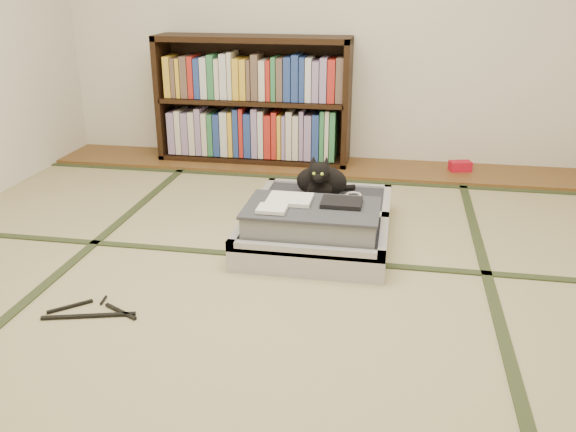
# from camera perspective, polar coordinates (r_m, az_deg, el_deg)

# --- Properties ---
(floor) EXTENTS (4.50, 4.50, 0.00)m
(floor) POSITION_cam_1_polar(r_m,az_deg,el_deg) (2.72, -2.39, -7.50)
(floor) COLOR tan
(floor) RESTS_ON ground
(wood_strip) EXTENTS (4.00, 0.50, 0.02)m
(wood_strip) POSITION_cam_1_polar(r_m,az_deg,el_deg) (4.54, 3.14, 4.69)
(wood_strip) COLOR brown
(wood_strip) RESTS_ON ground
(red_item) EXTENTS (0.17, 0.13, 0.07)m
(red_item) POSITION_cam_1_polar(r_m,az_deg,el_deg) (4.55, 15.81, 4.52)
(red_item) COLOR red
(red_item) RESTS_ON wood_strip
(tatami_borders) EXTENTS (4.00, 4.50, 0.01)m
(tatami_borders) POSITION_cam_1_polar(r_m,az_deg,el_deg) (3.15, -0.42, -3.17)
(tatami_borders) COLOR #2D381E
(tatami_borders) RESTS_ON ground
(bookcase) EXTENTS (1.43, 0.33, 0.92)m
(bookcase) POSITION_cam_1_polar(r_m,az_deg,el_deg) (4.60, -3.25, 10.55)
(bookcase) COLOR black
(bookcase) RESTS_ON wood_strip
(suitcase) EXTENTS (0.75, 1.00, 0.29)m
(suitcase) POSITION_cam_1_polar(r_m,az_deg,el_deg) (3.22, 2.73, -0.66)
(suitcase) COLOR #AEADB2
(suitcase) RESTS_ON floor
(cat) EXTENTS (0.33, 0.33, 0.27)m
(cat) POSITION_cam_1_polar(r_m,az_deg,el_deg) (3.45, 3.13, 3.29)
(cat) COLOR black
(cat) RESTS_ON suitcase
(cable_coil) EXTENTS (0.10, 0.10, 0.02)m
(cable_coil) POSITION_cam_1_polar(r_m,az_deg,el_deg) (3.50, 6.11, 1.90)
(cable_coil) COLOR white
(cable_coil) RESTS_ON suitcase
(hanger) EXTENTS (0.39, 0.23, 0.01)m
(hanger) POSITION_cam_1_polar(r_m,az_deg,el_deg) (2.71, -17.85, -8.55)
(hanger) COLOR black
(hanger) RESTS_ON floor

